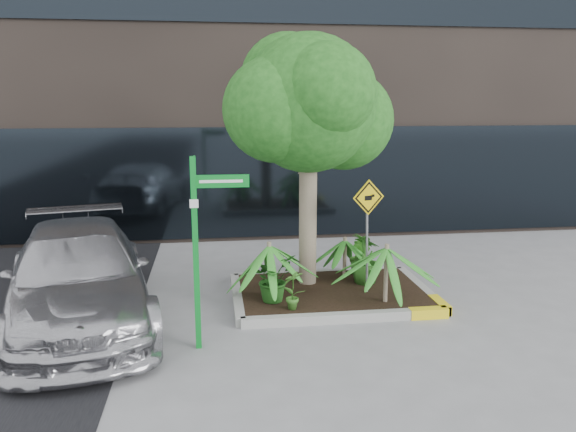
{
  "coord_description": "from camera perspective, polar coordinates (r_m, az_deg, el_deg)",
  "views": [
    {
      "loc": [
        -1.76,
        -8.61,
        3.3
      ],
      "look_at": [
        -0.56,
        0.2,
        1.46
      ],
      "focal_mm": 35.0,
      "sensor_mm": 36.0,
      "label": 1
    }
  ],
  "objects": [
    {
      "name": "parked_car",
      "position": [
        9.07,
        -20.52,
        -5.69
      ],
      "size": [
        3.01,
        5.2,
        1.42
      ],
      "primitive_type": "imported",
      "rotation": [
        0.0,
        0.0,
        0.22
      ],
      "color": "#B8B7BD",
      "rests_on": "ground"
    },
    {
      "name": "palm_back",
      "position": [
        10.13,
        5.82,
        -2.44
      ],
      "size": [
        0.84,
        0.84,
        0.93
      ],
      "color": "gray",
      "rests_on": "ground"
    },
    {
      "name": "palm_front",
      "position": [
        8.94,
        10.02,
        -3.21
      ],
      "size": [
        1.06,
        1.06,
        1.18
      ],
      "color": "gray",
      "rests_on": "ground"
    },
    {
      "name": "ground",
      "position": [
        9.39,
        3.58,
        -8.94
      ],
      "size": [
        80.0,
        80.0,
        0.0
      ],
      "primitive_type": "plane",
      "color": "gray",
      "rests_on": "ground"
    },
    {
      "name": "palm_left",
      "position": [
        9.05,
        -1.93,
        -3.02
      ],
      "size": [
        1.03,
        1.03,
        1.15
      ],
      "color": "gray",
      "rests_on": "ground"
    },
    {
      "name": "shrub_b",
      "position": [
        9.91,
        7.87,
        -4.27
      ],
      "size": [
        0.7,
        0.7,
        0.9
      ],
      "primitive_type": "imported",
      "rotation": [
        0.0,
        0.0,
        2.15
      ],
      "color": "#275E1C",
      "rests_on": "planter"
    },
    {
      "name": "shrub_c",
      "position": [
        8.64,
        0.49,
        -7.46
      ],
      "size": [
        0.46,
        0.46,
        0.64
      ],
      "primitive_type": "imported",
      "rotation": [
        0.0,
        0.0,
        3.68
      ],
      "color": "#356F22",
      "rests_on": "planter"
    },
    {
      "name": "cattle_sign",
      "position": [
        9.28,
        8.12,
        -0.07
      ],
      "size": [
        0.57,
        0.18,
        1.9
      ],
      "rotation": [
        0.0,
        0.0,
        0.28
      ],
      "color": "slate",
      "rests_on": "ground"
    },
    {
      "name": "street_sign_post",
      "position": [
        7.46,
        -9.02,
        -1.56
      ],
      "size": [
        0.77,
        0.76,
        2.6
      ],
      "rotation": [
        0.0,
        0.0,
        -0.0
      ],
      "color": "#0C8727",
      "rests_on": "ground"
    },
    {
      "name": "planter",
      "position": [
        9.65,
        4.63,
        -7.73
      ],
      "size": [
        3.35,
        2.36,
        0.15
      ],
      "color": "#9E9E99",
      "rests_on": "ground"
    },
    {
      "name": "shrub_a",
      "position": [
        8.99,
        -1.55,
        -6.35
      ],
      "size": [
        0.95,
        0.95,
        0.74
      ],
      "primitive_type": "imported",
      "rotation": [
        0.0,
        0.0,
        0.79
      ],
      "color": "#1C4E16",
      "rests_on": "planter"
    },
    {
      "name": "tree",
      "position": [
        9.5,
        2.08,
        11.34
      ],
      "size": [
        2.96,
        2.63,
        4.45
      ],
      "color": "gray",
      "rests_on": "ground"
    },
    {
      "name": "shrub_d",
      "position": [
        10.37,
        7.31,
        -4.07
      ],
      "size": [
        0.55,
        0.55,
        0.71
      ],
      "primitive_type": "imported",
      "rotation": [
        0.0,
        0.0,
        5.54
      ],
      "color": "#30691E",
      "rests_on": "planter"
    }
  ]
}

